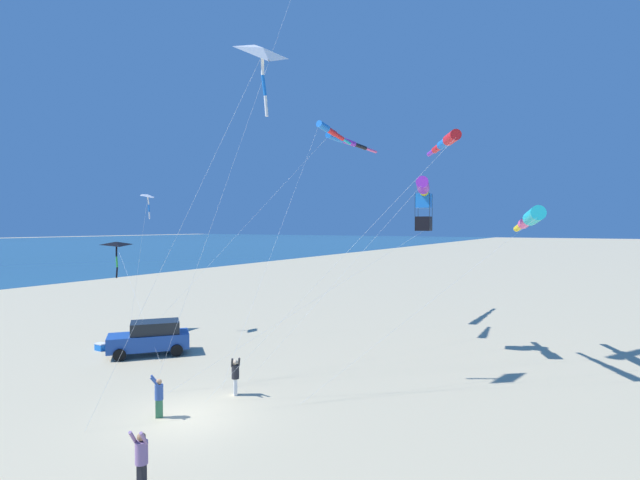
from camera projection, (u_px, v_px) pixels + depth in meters
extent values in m
plane|color=#C6B58C|center=(188.00, 416.00, 18.24)|extent=(600.00, 600.00, 0.00)
cube|color=#1E479E|center=(149.00, 341.00, 26.92)|extent=(4.19, 4.48, 0.84)
cube|color=black|center=(155.00, 327.00, 27.01)|extent=(2.91, 3.02, 0.68)
cylinder|color=black|center=(119.00, 355.00, 25.58)|extent=(0.59, 0.65, 0.66)
cylinder|color=black|center=(122.00, 347.00, 27.33)|extent=(0.59, 0.65, 0.66)
cylinder|color=black|center=(177.00, 350.00, 26.53)|extent=(0.59, 0.65, 0.66)
cylinder|color=black|center=(175.00, 343.00, 28.28)|extent=(0.59, 0.65, 0.66)
cube|color=blue|center=(101.00, 347.00, 27.81)|extent=(0.60, 0.40, 0.36)
cube|color=white|center=(101.00, 344.00, 27.80)|extent=(0.62, 0.42, 0.06)
cube|color=#232328|center=(142.00, 477.00, 13.06)|extent=(0.25, 0.33, 0.75)
cylinder|color=#8E6B9E|center=(142.00, 452.00, 13.04)|extent=(0.45, 0.45, 0.62)
sphere|color=#A37551|center=(141.00, 437.00, 13.02)|extent=(0.24, 0.24, 0.24)
cylinder|color=#8E6B9E|center=(144.00, 438.00, 12.85)|extent=(0.23, 0.39, 0.47)
cylinder|color=#8E6B9E|center=(133.00, 437.00, 12.89)|extent=(0.23, 0.39, 0.47)
cube|color=silver|center=(235.00, 387.00, 20.47)|extent=(0.29, 0.29, 0.71)
cylinder|color=#232328|center=(235.00, 372.00, 20.45)|extent=(0.46, 0.46, 0.58)
sphere|color=beige|center=(235.00, 362.00, 20.44)|extent=(0.22, 0.22, 0.22)
cylinder|color=#232328|center=(239.00, 362.00, 20.33)|extent=(0.31, 0.31, 0.44)
cylinder|color=#232328|center=(232.00, 363.00, 20.26)|extent=(0.31, 0.31, 0.44)
cube|color=#3D7F51|center=(159.00, 409.00, 18.06)|extent=(0.28, 0.29, 0.68)
cylinder|color=#335199|center=(159.00, 392.00, 18.04)|extent=(0.44, 0.44, 0.57)
sphere|color=#A37551|center=(159.00, 382.00, 18.03)|extent=(0.21, 0.21, 0.21)
cylinder|color=#335199|center=(155.00, 382.00, 17.85)|extent=(0.29, 0.31, 0.43)
cylinder|color=#335199|center=(155.00, 380.00, 18.12)|extent=(0.29, 0.31, 0.43)
cylinder|color=blue|center=(335.00, 137.00, 35.34)|extent=(0.56, 1.99, 0.55)
cylinder|color=purple|center=(348.00, 142.00, 37.00)|extent=(0.46, 1.99, 0.46)
cylinder|color=black|center=(360.00, 146.00, 38.66)|extent=(0.37, 1.98, 0.37)
cylinder|color=#EF4C93|center=(371.00, 150.00, 40.32)|extent=(0.28, 1.98, 0.28)
cylinder|color=white|center=(240.00, 232.00, 31.93)|extent=(7.33, 10.83, 13.64)
cylinder|color=purple|center=(423.00, 185.00, 26.20)|extent=(1.01, 1.54, 0.92)
cylinder|color=yellow|center=(424.00, 192.00, 27.45)|extent=(0.83, 1.46, 0.74)
cylinder|color=red|center=(425.00, 198.00, 28.70)|extent=(0.64, 1.38, 0.56)
cylinder|color=white|center=(341.00, 276.00, 23.97)|extent=(5.78, 7.52, 9.40)
cube|color=blue|center=(424.00, 201.00, 27.90)|extent=(0.92, 0.92, 0.83)
cube|color=black|center=(424.00, 224.00, 27.94)|extent=(0.92, 0.92, 0.83)
cylinder|color=black|center=(418.00, 213.00, 28.47)|extent=(0.02, 0.02, 2.16)
cylinder|color=black|center=(415.00, 212.00, 27.71)|extent=(0.02, 0.02, 2.16)
cylinder|color=black|center=(432.00, 212.00, 28.14)|extent=(0.02, 0.02, 2.16)
cylinder|color=black|center=(429.00, 212.00, 27.38)|extent=(0.02, 0.02, 2.16)
cylinder|color=white|center=(315.00, 300.00, 24.32)|extent=(7.02, 12.87, 6.93)
cylinder|color=red|center=(452.00, 137.00, 22.36)|extent=(1.12, 1.36, 0.56)
cylinder|color=blue|center=(444.00, 143.00, 23.62)|extent=(1.03, 1.31, 0.46)
cylinder|color=red|center=(438.00, 148.00, 24.89)|extent=(0.95, 1.26, 0.37)
cylinder|color=purple|center=(432.00, 152.00, 26.15)|extent=(0.87, 1.20, 0.27)
cylinder|color=white|center=(337.00, 263.00, 20.69)|extent=(8.12, 7.65, 11.22)
pyramid|color=white|center=(263.00, 50.00, 21.91)|extent=(1.97, 2.37, 1.04)
cylinder|color=black|center=(262.00, 53.00, 21.98)|extent=(1.32, 0.65, 1.19)
cylinder|color=white|center=(263.00, 65.00, 21.98)|extent=(0.23, 0.22, 0.93)
cylinder|color=blue|center=(264.00, 86.00, 22.01)|extent=(0.28, 0.29, 0.95)
cylinder|color=white|center=(266.00, 106.00, 22.06)|extent=(0.25, 0.23, 0.94)
cylinder|color=white|center=(185.00, 218.00, 19.39)|extent=(1.95, 7.71, 15.06)
pyramid|color=black|center=(117.00, 243.00, 32.90)|extent=(1.62, 1.93, 0.40)
cylinder|color=black|center=(116.00, 245.00, 32.91)|extent=(1.36, 0.57, 0.30)
cylinder|color=black|center=(116.00, 251.00, 32.87)|extent=(0.25, 0.24, 0.76)
cylinder|color=green|center=(117.00, 262.00, 32.86)|extent=(0.13, 0.17, 0.75)
cylinder|color=black|center=(117.00, 273.00, 32.89)|extent=(0.19, 0.21, 0.75)
cylinder|color=white|center=(136.00, 296.00, 29.14)|extent=(8.70, 3.84, 5.88)
cylinder|color=#1EB7C6|center=(534.00, 216.00, 24.66)|extent=(1.34, 2.00, 1.03)
cylinder|color=#EF4C93|center=(526.00, 222.00, 26.36)|extent=(1.13, 1.89, 0.83)
cylinder|color=yellow|center=(520.00, 227.00, 28.06)|extent=(0.92, 1.79, 0.62)
cylinder|color=white|center=(431.00, 301.00, 21.58)|extent=(7.65, 10.00, 7.69)
cylinder|color=white|center=(238.00, 151.00, 22.92)|extent=(3.08, 7.68, 21.54)
pyramid|color=white|center=(148.00, 195.00, 32.63)|extent=(0.97, 1.24, 0.32)
cylinder|color=black|center=(148.00, 196.00, 32.64)|extent=(0.94, 0.25, 0.29)
cylinder|color=white|center=(148.00, 201.00, 32.66)|extent=(0.15, 0.16, 0.51)
cylinder|color=blue|center=(149.00, 208.00, 32.68)|extent=(0.11, 0.08, 0.50)
cylinder|color=white|center=(149.00, 215.00, 32.66)|extent=(0.15, 0.12, 0.50)
cylinder|color=white|center=(138.00, 266.00, 31.62)|extent=(0.78, 2.25, 9.18)
cylinder|color=blue|center=(323.00, 126.00, 30.67)|extent=(0.49, 1.09, 0.61)
cylinder|color=red|center=(331.00, 132.00, 31.51)|extent=(0.41, 1.07, 0.53)
cylinder|color=red|center=(339.00, 137.00, 32.35)|extent=(0.32, 1.05, 0.45)
cylinder|color=#1EB7C6|center=(346.00, 141.00, 33.19)|extent=(0.24, 1.04, 0.37)
cylinder|color=white|center=(279.00, 234.00, 25.71)|extent=(1.16, 10.36, 13.54)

